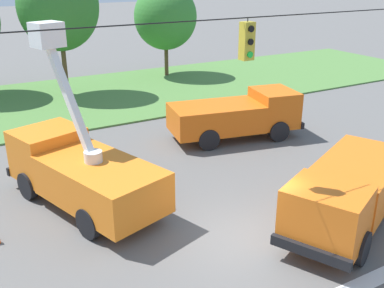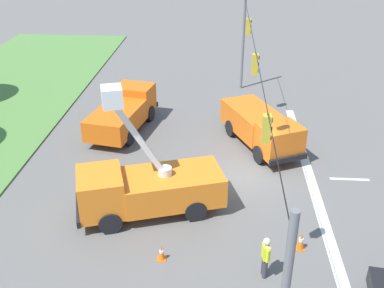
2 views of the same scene
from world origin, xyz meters
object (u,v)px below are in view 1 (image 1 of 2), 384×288
(utility_truck_support_far, at_px, (238,115))
(utility_truck_support_near, at_px, (348,191))
(tree_far_east, at_px, (166,17))
(utility_truck_bucket_lift, at_px, (80,168))
(tree_east, at_px, (58,6))

(utility_truck_support_far, bearing_deg, utility_truck_support_near, -100.95)
(tree_far_east, height_order, utility_truck_bucket_lift, tree_far_east)
(tree_far_east, height_order, utility_truck_support_far, tree_far_east)
(utility_truck_bucket_lift, relative_size, utility_truck_support_near, 1.05)
(tree_east, xyz_separation_m, utility_truck_support_near, (3.55, -20.24, -4.41))
(tree_east, xyz_separation_m, utility_truck_support_far, (5.17, -11.91, -4.44))
(utility_truck_bucket_lift, bearing_deg, tree_east, 77.05)
(utility_truck_support_near, xyz_separation_m, utility_truck_support_far, (1.61, 8.33, -0.03))
(tree_east, height_order, utility_truck_support_far, tree_east)
(utility_truck_bucket_lift, xyz_separation_m, utility_truck_support_far, (8.55, 2.81, -0.18))
(utility_truck_support_near, relative_size, utility_truck_support_far, 1.00)
(tree_east, xyz_separation_m, utility_truck_bucket_lift, (-3.39, -14.72, -4.26))
(tree_far_east, xyz_separation_m, utility_truck_support_far, (-3.00, -13.77, -3.26))
(tree_far_east, relative_size, utility_truck_support_near, 1.03)
(tree_far_east, bearing_deg, utility_truck_support_near, -101.79)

